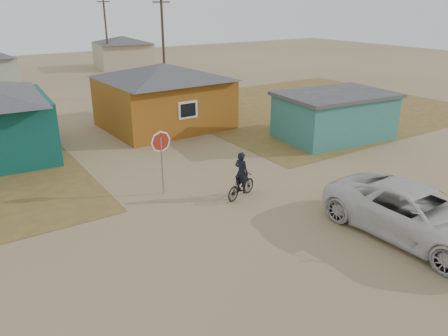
# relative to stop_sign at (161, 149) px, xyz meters

# --- Properties ---
(ground) EXTENTS (120.00, 120.00, 0.00)m
(ground) POSITION_rel_stop_sign_xyz_m (2.16, -4.73, -1.95)
(ground) COLOR #988057
(grass_ne) EXTENTS (20.00, 18.00, 0.00)m
(grass_ne) POSITION_rel_stop_sign_xyz_m (16.16, 8.27, -1.95)
(grass_ne) COLOR olive
(grass_ne) RESTS_ON ground
(house_yellow) EXTENTS (7.72, 6.76, 3.90)m
(house_yellow) POSITION_rel_stop_sign_xyz_m (4.66, 9.27, 0.05)
(house_yellow) COLOR #8E5115
(house_yellow) RESTS_ON ground
(shed_turquoise) EXTENTS (6.71, 4.93, 2.60)m
(shed_turquoise) POSITION_rel_stop_sign_xyz_m (11.66, 1.77, -0.64)
(shed_turquoise) COLOR #377A6E
(shed_turquoise) RESTS_ON ground
(house_beige_east) EXTENTS (6.95, 6.05, 3.60)m
(house_beige_east) POSITION_rel_stop_sign_xyz_m (12.16, 35.27, -0.10)
(house_beige_east) COLOR tan
(house_beige_east) RESTS_ON ground
(utility_pole_near) EXTENTS (1.40, 0.20, 8.00)m
(utility_pole_near) POSITION_rel_stop_sign_xyz_m (8.66, 17.27, 2.18)
(utility_pole_near) COLOR #443229
(utility_pole_near) RESTS_ON ground
(utility_pole_far) EXTENTS (1.40, 0.20, 8.00)m
(utility_pole_far) POSITION_rel_stop_sign_xyz_m (9.66, 33.27, 2.18)
(utility_pole_far) COLOR #443229
(utility_pole_far) RESTS_ON ground
(stop_sign) EXTENTS (0.85, 0.31, 2.68)m
(stop_sign) POSITION_rel_stop_sign_xyz_m (0.00, 0.00, 0.00)
(stop_sign) COLOR gray
(stop_sign) RESTS_ON ground
(cyclist) EXTENTS (1.76, 0.98, 1.92)m
(cyclist) POSITION_rel_stop_sign_xyz_m (2.45, -2.03, -1.25)
(cyclist) COLOR black
(cyclist) RESTS_ON ground
(vehicle) EXTENTS (3.12, 6.31, 1.72)m
(vehicle) POSITION_rel_stop_sign_xyz_m (5.44, -7.78, -1.09)
(vehicle) COLOR silver
(vehicle) RESTS_ON ground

